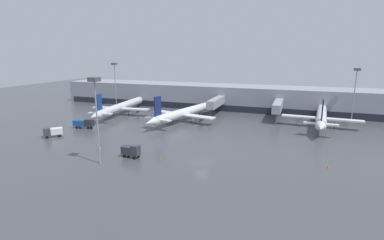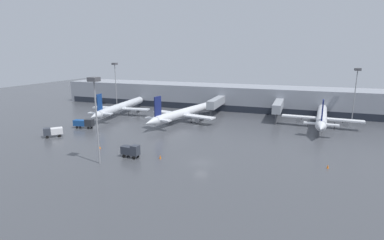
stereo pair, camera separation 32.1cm
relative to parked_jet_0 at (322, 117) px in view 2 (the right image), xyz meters
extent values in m
plane|color=#424449|center=(-24.07, -39.60, -3.27)|extent=(320.00, 320.00, 0.00)
cube|color=gray|center=(-24.07, 22.40, 1.23)|extent=(160.00, 16.00, 9.00)
cube|color=#1E232D|center=(-24.07, 14.35, -2.07)|extent=(156.80, 0.10, 2.40)
cube|color=#9399A0|center=(-33.90, 6.72, 1.33)|extent=(2.60, 15.35, 2.80)
cylinder|color=#3F4247|center=(-33.90, -0.35, -1.67)|extent=(0.44, 0.44, 3.20)
cube|color=#9399A0|center=(-12.93, 6.60, 1.33)|extent=(2.60, 15.60, 2.80)
cylinder|color=#3F4247|center=(-12.93, -0.60, -1.67)|extent=(0.44, 0.44, 3.20)
cylinder|color=silver|center=(0.05, 0.70, 0.04)|extent=(4.52, 26.61, 2.80)
cone|color=silver|center=(1.01, 15.46, 0.04)|extent=(2.85, 3.25, 2.66)
cone|color=silver|center=(-0.96, -14.61, 0.04)|extent=(2.79, 4.35, 2.52)
cube|color=silver|center=(0.00, 0.04, -0.52)|extent=(22.53, 3.81, 0.44)
cube|color=silver|center=(-0.75, -11.45, 0.32)|extent=(8.59, 1.87, 0.35)
cube|color=navy|center=(-0.75, -11.45, 3.78)|extent=(0.50, 2.14, 5.79)
cylinder|color=slate|center=(-6.26, 0.45, -1.36)|extent=(1.71, 2.69, 1.54)
cylinder|color=slate|center=(6.27, -0.37, -1.36)|extent=(1.71, 2.69, 1.54)
cylinder|color=#2D2D33|center=(0.61, 9.29, -2.24)|extent=(0.20, 0.20, 2.05)
cylinder|color=#2D2D33|center=(-3.62, -0.38, -2.24)|extent=(0.20, 0.20, 2.05)
cylinder|color=#2D2D33|center=(3.54, -0.85, -2.24)|extent=(0.20, 0.20, 2.05)
cylinder|color=silver|center=(-40.98, -5.69, -0.47)|extent=(9.23, 28.87, 2.77)
cone|color=silver|center=(-37.37, 9.91, -0.47)|extent=(3.26, 3.57, 2.64)
cone|color=silver|center=(-44.71, -21.84, -0.47)|extent=(3.37, 4.62, 2.50)
cube|color=silver|center=(-41.14, -6.40, -1.03)|extent=(22.12, 7.93, 0.44)
cube|color=silver|center=(-43.98, -18.69, -0.20)|extent=(8.53, 3.55, 0.35)
cube|color=navy|center=(-43.98, -18.69, 3.36)|extent=(0.97, 2.76, 6.00)
cylinder|color=slate|center=(-47.14, -5.01, -1.87)|extent=(2.24, 3.62, 1.53)
cylinder|color=slate|center=(-35.14, -7.79, -1.87)|extent=(2.24, 3.62, 1.53)
cylinder|color=#2D2D33|center=(-38.86, 3.48, -2.50)|extent=(0.20, 0.20, 1.55)
cylinder|color=#2D2D33|center=(-44.74, -6.31, -2.50)|extent=(0.20, 0.20, 1.55)
cylinder|color=#2D2D33|center=(-37.88, -7.90, -2.50)|extent=(0.20, 0.20, 1.55)
cylinder|color=silver|center=(-65.82, -3.59, -0.37)|extent=(5.63, 30.81, 2.70)
cone|color=silver|center=(-67.44, 13.16, -0.37)|extent=(2.83, 3.20, 2.56)
cone|color=silver|center=(-64.15, -20.88, -0.37)|extent=(2.80, 4.26, 2.43)
cube|color=silver|center=(-65.75, -4.35, -0.91)|extent=(21.09, 4.77, 0.44)
cube|color=silver|center=(-64.47, -17.64, -0.10)|extent=(8.06, 2.31, 0.35)
cube|color=navy|center=(-64.47, -17.64, 3.19)|extent=(0.60, 2.52, 5.50)
cylinder|color=slate|center=(-71.58, -4.92, -1.73)|extent=(1.77, 3.18, 1.48)
cylinder|color=slate|center=(-59.92, -3.79, -1.73)|extent=(1.77, 3.18, 1.48)
cylinder|color=#2D2D33|center=(-66.78, 6.34, -2.43)|extent=(0.20, 0.20, 1.68)
cylinder|color=#2D2D33|center=(-69.01, -5.44, -2.43)|extent=(0.20, 0.20, 1.68)
cylinder|color=#2D2D33|center=(-62.34, -4.80, -2.43)|extent=(0.20, 0.20, 1.68)
cube|color=#2D333D|center=(-39.81, -41.67, -1.74)|extent=(2.61, 1.83, 1.66)
cube|color=#333842|center=(-37.82, -41.85, -1.53)|extent=(1.65, 1.66, 2.09)
cylinder|color=black|center=(-37.69, -41.13, -2.92)|extent=(0.72, 0.31, 0.70)
cylinder|color=black|center=(-37.82, -42.58, -2.92)|extent=(0.72, 0.31, 0.70)
cylinder|color=black|center=(-40.18, -40.91, -2.92)|extent=(0.72, 0.31, 0.70)
cylinder|color=black|center=(-40.31, -42.36, -2.92)|extent=(0.72, 0.31, 0.70)
cube|color=#19478C|center=(-66.37, -24.68, -1.74)|extent=(3.89, 2.28, 1.66)
cube|color=#26282D|center=(-63.42, -24.29, -1.55)|extent=(2.47, 2.01, 2.04)
cylinder|color=black|center=(-63.43, -23.47, -2.92)|extent=(0.73, 0.34, 0.70)
cylinder|color=black|center=(-63.22, -25.10, -2.92)|extent=(0.73, 0.34, 0.70)
cylinder|color=black|center=(-67.12, -23.95, -2.92)|extent=(0.73, 0.34, 0.70)
cylinder|color=black|center=(-66.91, -25.57, -2.92)|extent=(0.73, 0.34, 0.70)
cube|color=silver|center=(-65.95, -34.23, -1.77)|extent=(3.49, 3.54, 1.60)
cube|color=#333842|center=(-67.52, -35.94, -1.67)|extent=(2.66, 2.65, 1.80)
cylinder|color=black|center=(-66.87, -36.63, -2.92)|extent=(0.66, 0.68, 0.70)
cylinder|color=black|center=(-68.26, -35.35, -2.92)|extent=(0.66, 0.68, 0.70)
cylinder|color=black|center=(-64.91, -34.49, -2.92)|extent=(0.66, 0.68, 0.70)
cylinder|color=black|center=(-66.30, -33.21, -2.92)|extent=(0.66, 0.68, 0.70)
cone|color=orange|center=(-0.42, -34.13, -2.90)|extent=(0.41, 0.41, 0.74)
cone|color=orange|center=(-32.89, -40.26, -2.87)|extent=(0.40, 0.40, 0.79)
cone|color=orange|center=(-48.90, -38.97, -2.99)|extent=(0.47, 0.47, 0.56)
cylinder|color=gray|center=(-43.03, -46.87, 4.88)|extent=(0.30, 0.30, 16.31)
cube|color=#4C4C51|center=(-43.03, -46.87, 13.44)|extent=(1.80, 1.80, 0.80)
cylinder|color=gray|center=(-77.64, 10.81, 5.14)|extent=(0.30, 0.30, 16.82)
cube|color=#4C4C51|center=(-77.64, 10.81, 13.94)|extent=(1.80, 1.80, 0.80)
cylinder|color=gray|center=(9.75, 12.06, 4.80)|extent=(0.30, 0.30, 16.13)
cube|color=#4C4C51|center=(9.75, 12.06, 13.26)|extent=(1.80, 1.80, 0.80)
camera|label=1|loc=(-6.69, -93.62, 18.30)|focal=28.00mm
camera|label=2|loc=(-6.39, -93.51, 18.30)|focal=28.00mm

